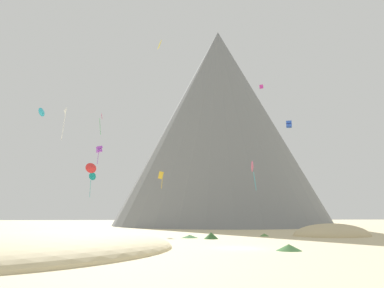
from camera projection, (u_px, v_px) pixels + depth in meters
The scene contains 21 objects.
ground_plane at pixel (240, 248), 32.61m from camera, with size 400.00×400.00×0.00m, color beige.
dune_foreground_left at pixel (55, 253), 28.36m from camera, with size 25.72×16.53×3.53m, color beige.
dune_foreground_right at pixel (332, 236), 52.19m from camera, with size 12.36×10.02×3.59m, color #C6B284.
bush_far_right at pixel (47, 246), 31.61m from camera, with size 2.71×2.71×0.53m, color #477238.
bush_ridge_crest at pixel (289, 247), 30.30m from camera, with size 2.21×2.21×0.55m, color #386633.
bush_near_right at pixel (264, 235), 51.10m from camera, with size 1.37×1.37×0.40m, color #568442.
bush_far_left at pixel (190, 236), 47.41m from camera, with size 2.31×2.31×0.41m, color #386633.
bush_scatter_east at pixel (211, 236), 45.36m from camera, with size 1.92×1.92×0.84m, color #386633.
rock_massif at pixel (219, 128), 111.69m from camera, with size 89.97×89.97×63.03m.
kite_gold_low at pixel (161, 177), 59.90m from camera, with size 0.98×0.29×2.94m.
kite_pink_high at pixel (101, 119), 84.62m from camera, with size 0.60×1.16×5.12m.
kite_magenta_high at pixel (261, 87), 85.44m from camera, with size 0.90×0.50×1.10m.
kite_white_mid at pixel (65, 111), 58.28m from camera, with size 0.87×1.38×5.59m.
kite_green_mid at pixel (250, 159), 90.79m from camera, with size 2.06×2.03×1.99m.
kite_teal_low at pixel (92, 177), 85.20m from camera, with size 1.68×1.61×6.00m.
kite_red_low at pixel (91, 168), 54.08m from camera, with size 1.82×1.36×1.68m.
kite_blue_mid at pixel (289, 124), 66.66m from camera, with size 1.33×1.35×1.18m.
kite_cyan_mid at pixel (42, 112), 58.55m from camera, with size 1.05×1.56×1.51m.
kite_violet_mid at pixel (99, 149), 74.71m from camera, with size 1.50×1.43×3.88m.
kite_rainbow_low at pixel (253, 167), 62.45m from camera, with size 1.23×1.92×5.21m.
kite_yellow_high at pixel (160, 45), 59.25m from camera, with size 0.67×1.15×1.49m.
Camera 1 is at (-8.78, -33.01, 2.98)m, focal length 33.11 mm.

